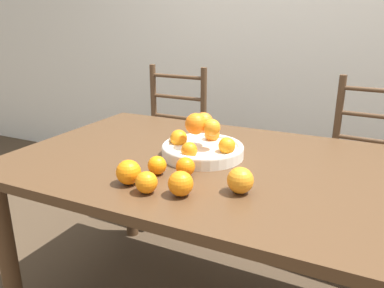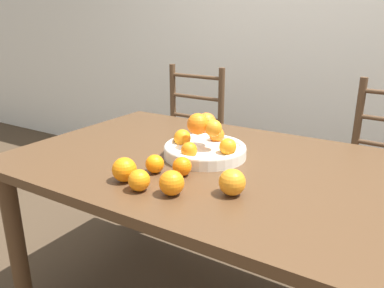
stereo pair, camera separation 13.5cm
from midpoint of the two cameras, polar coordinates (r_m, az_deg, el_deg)
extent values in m
cube|color=silver|center=(2.79, 14.42, 18.96)|extent=(8.00, 0.06, 2.60)
cube|color=#4C331E|center=(1.43, -0.23, -3.05)|extent=(1.51, 0.99, 0.03)
cylinder|color=#4C331E|center=(1.73, -28.38, -15.13)|extent=(0.07, 0.07, 0.70)
cylinder|color=#4C331E|center=(2.23, -11.21, -5.59)|extent=(0.07, 0.07, 0.70)
cylinder|color=silver|center=(1.45, -1.03, -1.20)|extent=(0.32, 0.32, 0.04)
torus|color=silver|center=(1.45, -1.03, -0.49)|extent=(0.32, 0.32, 0.02)
sphere|color=orange|center=(1.38, 2.57, -0.30)|extent=(0.06, 0.06, 0.06)
sphere|color=orange|center=(1.53, 0.55, 1.49)|extent=(0.06, 0.06, 0.06)
sphere|color=orange|center=(1.49, -4.64, 0.84)|extent=(0.07, 0.07, 0.07)
sphere|color=orange|center=(1.35, -3.28, -1.00)|extent=(0.06, 0.06, 0.06)
sphere|color=orange|center=(1.39, 0.27, 2.48)|extent=(0.06, 0.06, 0.06)
sphere|color=orange|center=(1.44, -0.95, 3.28)|extent=(0.08, 0.08, 0.08)
sphere|color=orange|center=(1.41, -2.10, 3.09)|extent=(0.08, 0.08, 0.08)
sphere|color=orange|center=(1.23, -12.78, -4.28)|extent=(0.08, 0.08, 0.08)
sphere|color=orange|center=(1.14, 4.01, -5.62)|extent=(0.08, 0.08, 0.08)
sphere|color=orange|center=(1.27, -4.08, -3.55)|extent=(0.07, 0.07, 0.07)
sphere|color=orange|center=(1.13, -5.20, -6.10)|extent=(0.08, 0.08, 0.08)
sphere|color=orange|center=(1.29, -8.34, -3.29)|extent=(0.07, 0.07, 0.07)
sphere|color=orange|center=(1.16, -10.31, -5.85)|extent=(0.07, 0.07, 0.07)
cylinder|color=#513823|center=(2.47, -11.64, -6.05)|extent=(0.04, 0.04, 0.48)
cylinder|color=#513823|center=(2.27, -4.01, -7.96)|extent=(0.04, 0.04, 0.48)
cylinder|color=#513823|center=(2.66, -7.18, 1.54)|extent=(0.04, 0.04, 0.96)
cylinder|color=#513823|center=(2.47, 0.15, 0.40)|extent=(0.04, 0.04, 0.96)
cube|color=#513823|center=(2.41, -5.83, 0.14)|extent=(0.43, 0.41, 0.04)
cylinder|color=#513823|center=(2.52, -3.71, 4.05)|extent=(0.38, 0.03, 0.02)
cylinder|color=#513823|center=(2.49, -3.77, 7.09)|extent=(0.38, 0.03, 0.02)
cylinder|color=#513823|center=(2.47, -3.84, 10.21)|extent=(0.38, 0.03, 0.02)
cylinder|color=#513823|center=(2.05, 16.37, -11.71)|extent=(0.04, 0.04, 0.48)
cylinder|color=#513823|center=(2.28, 19.13, -2.21)|extent=(0.04, 0.04, 0.96)
cube|color=#513823|center=(2.08, 23.28, -4.24)|extent=(0.45, 0.43, 0.04)
cylinder|color=#513823|center=(2.21, 24.31, 0.43)|extent=(0.38, 0.05, 0.02)
cylinder|color=#513823|center=(2.18, 24.77, 3.85)|extent=(0.38, 0.05, 0.02)
cylinder|color=#513823|center=(2.15, 25.25, 7.36)|extent=(0.38, 0.05, 0.02)
camera|label=1|loc=(0.07, -92.86, -0.94)|focal=35.00mm
camera|label=2|loc=(0.07, 87.14, 0.94)|focal=35.00mm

